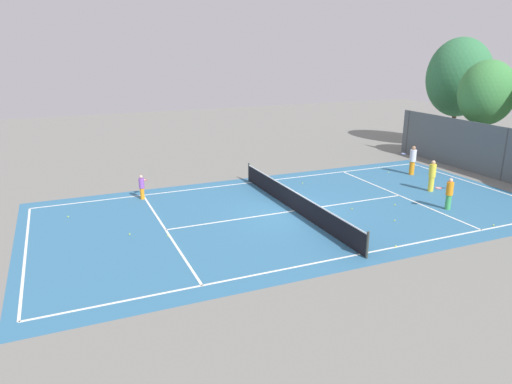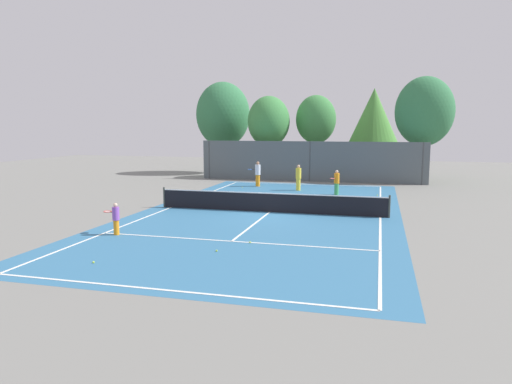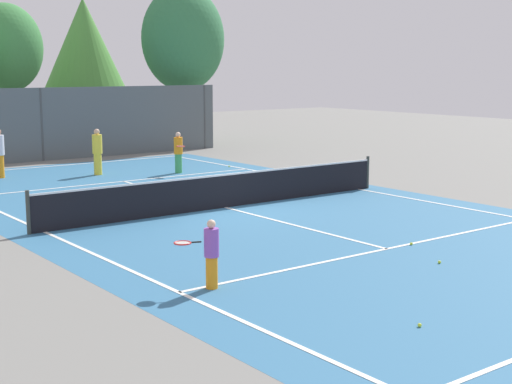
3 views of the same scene
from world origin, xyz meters
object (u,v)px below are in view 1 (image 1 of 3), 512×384
(player_1, at_px, (412,160))
(tennis_ball_7, at_px, (68,217))
(player_2, at_px, (142,187))
(ball_crate, at_px, (296,200))
(tennis_ball_2, at_px, (352,209))
(tennis_ball_8, at_px, (388,172))
(tennis_ball_5, at_px, (396,246))
(player_3, at_px, (449,193))
(tennis_ball_1, at_px, (395,205))
(tennis_ball_9, at_px, (395,220))
(tennis_ball_0, at_px, (493,225))
(player_0, at_px, (432,175))
(tennis_ball_3, at_px, (130,234))
(tennis_ball_4, at_px, (303,183))
(tennis_ball_6, at_px, (168,236))

(player_1, height_order, tennis_ball_7, player_1)
(player_2, bearing_deg, player_1, 84.32)
(ball_crate, xyz_separation_m, tennis_ball_2, (1.95, 2.10, -0.15))
(tennis_ball_8, bearing_deg, tennis_ball_2, -50.93)
(tennis_ball_5, bearing_deg, player_3, 116.95)
(player_3, xyz_separation_m, tennis_ball_2, (-1.84, -4.37, -0.79))
(tennis_ball_1, height_order, tennis_ball_9, same)
(player_1, distance_m, tennis_ball_0, 9.01)
(tennis_ball_2, bearing_deg, player_0, 98.66)
(ball_crate, height_order, tennis_ball_3, ball_crate)
(tennis_ball_1, relative_size, tennis_ball_8, 1.00)
(tennis_ball_1, relative_size, tennis_ball_4, 1.00)
(player_2, distance_m, tennis_ball_3, 5.07)
(player_2, distance_m, tennis_ball_1, 13.16)
(tennis_ball_7, bearing_deg, tennis_ball_1, 73.16)
(tennis_ball_1, bearing_deg, player_1, 132.50)
(player_3, relative_size, tennis_ball_3, 24.19)
(tennis_ball_4, bearing_deg, tennis_ball_5, -5.60)
(player_3, xyz_separation_m, tennis_ball_1, (-1.51, -2.00, -0.79))
(tennis_ball_7, bearing_deg, tennis_ball_3, 34.88)
(tennis_ball_6, relative_size, tennis_ball_9, 1.00)
(player_1, distance_m, player_3, 6.65)
(tennis_ball_5, xyz_separation_m, tennis_ball_6, (-4.73, -8.19, 0.00))
(tennis_ball_1, xyz_separation_m, tennis_ball_4, (-5.32, -2.44, 0.00))
(tennis_ball_9, bearing_deg, player_1, 134.69)
(tennis_ball_1, bearing_deg, ball_crate, -116.98)
(tennis_ball_3, distance_m, tennis_ball_6, 1.68)
(player_1, relative_size, player_3, 1.15)
(tennis_ball_0, relative_size, tennis_ball_1, 1.00)
(player_2, relative_size, player_3, 0.82)
(player_0, height_order, ball_crate, player_0)
(player_1, height_order, tennis_ball_9, player_1)
(tennis_ball_2, xyz_separation_m, tennis_ball_9, (2.17, 0.87, 0.00))
(player_3, xyz_separation_m, tennis_ball_6, (-2.00, -13.57, -0.79))
(tennis_ball_4, bearing_deg, tennis_ball_1, 24.67)
(tennis_ball_7, bearing_deg, tennis_ball_9, 64.92)
(player_2, xyz_separation_m, tennis_ball_4, (0.81, 9.19, -0.65))
(player_0, height_order, tennis_ball_8, player_0)
(tennis_ball_2, bearing_deg, tennis_ball_8, 129.07)
(tennis_ball_5, height_order, tennis_ball_6, same)
(tennis_ball_5, bearing_deg, tennis_ball_8, 143.13)
(tennis_ball_5, relative_size, tennis_ball_9, 1.00)
(ball_crate, xyz_separation_m, tennis_ball_1, (2.28, 4.47, -0.15))
(player_3, relative_size, ball_crate, 3.75)
(tennis_ball_0, height_order, tennis_ball_5, same)
(player_3, distance_m, tennis_ball_1, 2.63)
(player_0, bearing_deg, tennis_ball_7, -100.36)
(player_1, relative_size, tennis_ball_0, 27.73)
(player_0, distance_m, tennis_ball_9, 5.88)
(ball_crate, relative_size, tennis_ball_5, 6.45)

